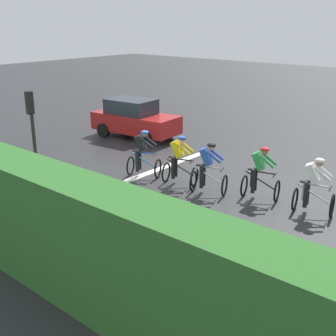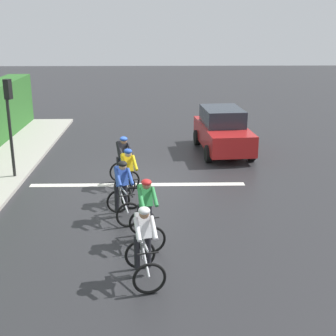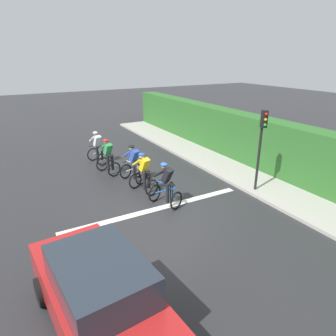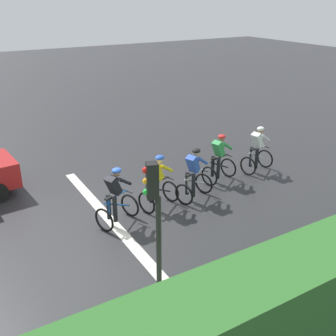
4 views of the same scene
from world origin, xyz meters
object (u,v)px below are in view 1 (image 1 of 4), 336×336
object	(u,v)px
cyclist_lead	(313,187)
traffic_light_near_crossing	(33,131)
cyclist_trailing	(143,155)
car_red	(135,119)
cyclist_mid	(208,169)
cyclist_fourth	(179,161)
cyclist_second	(260,174)

from	to	relation	value
cyclist_lead	traffic_light_near_crossing	xyz separation A→B (m)	(4.52, -6.59, 1.43)
cyclist_trailing	cyclist_lead	bearing A→B (deg)	97.92
cyclist_trailing	car_red	xyz separation A→B (m)	(-3.72, -4.03, 0.08)
cyclist_mid	traffic_light_near_crossing	size ratio (longest dim) A/B	0.50
cyclist_lead	cyclist_mid	bearing A→B (deg)	-78.23
cyclist_fourth	traffic_light_near_crossing	world-z (taller)	traffic_light_near_crossing
cyclist_lead	cyclist_fourth	distance (m)	4.39
cyclist_second	car_red	distance (m)	8.64
cyclist_second	cyclist_trailing	size ratio (longest dim) A/B	1.00
cyclist_second	cyclist_mid	bearing A→B (deg)	-65.61
cyclist_trailing	traffic_light_near_crossing	bearing A→B (deg)	-12.14
cyclist_second	cyclist_fourth	world-z (taller)	same
car_red	cyclist_trailing	bearing A→B (deg)	47.27
traffic_light_near_crossing	cyclist_trailing	bearing A→B (deg)	167.86
cyclist_lead	cyclist_trailing	distance (m)	5.85
cyclist_lead	cyclist_fourth	xyz separation A→B (m)	(0.58, -4.36, 0.00)
cyclist_fourth	traffic_light_near_crossing	size ratio (longest dim) A/B	0.50
cyclist_lead	cyclist_mid	xyz separation A→B (m)	(0.65, -3.14, 0.00)
cyclist_fourth	cyclist_mid	bearing A→B (deg)	86.47
cyclist_mid	car_red	world-z (taller)	car_red
cyclist_second	cyclist_fourth	xyz separation A→B (m)	(0.59, -2.67, 0.00)
cyclist_trailing	cyclist_second	bearing A→B (deg)	101.18
cyclist_trailing	cyclist_fourth	bearing A→B (deg)	98.95
cyclist_fourth	traffic_light_near_crossing	distance (m)	4.74
cyclist_trailing	car_red	size ratio (longest dim) A/B	0.39
cyclist_second	cyclist_fourth	size ratio (longest dim) A/B	1.00
cyclist_lead	cyclist_trailing	world-z (taller)	same
cyclist_fourth	cyclist_trailing	bearing A→B (deg)	-81.05
cyclist_second	car_red	xyz separation A→B (m)	(-2.91, -8.13, 0.08)
cyclist_second	car_red	bearing A→B (deg)	-109.67
cyclist_second	cyclist_lead	bearing A→B (deg)	89.77
cyclist_second	cyclist_fourth	bearing A→B (deg)	-77.63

